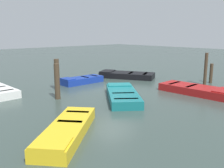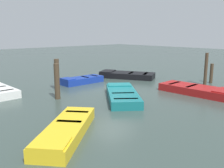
{
  "view_description": "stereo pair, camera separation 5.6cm",
  "coord_description": "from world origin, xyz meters",
  "views": [
    {
      "loc": [
        9.74,
        10.37,
        3.31
      ],
      "look_at": [
        0.0,
        0.0,
        0.35
      ],
      "focal_mm": 40.29,
      "sensor_mm": 36.0,
      "label": 1
    },
    {
      "loc": [
        9.7,
        10.41,
        3.31
      ],
      "look_at": [
        0.0,
        0.0,
        0.35
      ],
      "focal_mm": 40.29,
      "sensor_mm": 36.0,
      "label": 2
    }
  ],
  "objects": [
    {
      "name": "mooring_piling_mid_left",
      "position": [
        -5.32,
        2.98,
        1.02
      ],
      "size": [
        0.2,
        0.2,
        2.04
      ],
      "primitive_type": "cylinder",
      "color": "#423323",
      "rests_on": "ground_plane"
    },
    {
      "name": "rowboat_black",
      "position": [
        -3.46,
        -2.13,
        0.22
      ],
      "size": [
        3.13,
        4.13,
        0.46
      ],
      "rotation": [
        0.0,
        0.0,
        5.2
      ],
      "color": "black",
      "rests_on": "ground_plane"
    },
    {
      "name": "mooring_piling_mid_right",
      "position": [
        -6.16,
        2.97,
        0.64
      ],
      "size": [
        0.21,
        0.21,
        1.28
      ],
      "primitive_type": "cylinder",
      "color": "#423323",
      "rests_on": "ground_plane"
    },
    {
      "name": "ground_plane",
      "position": [
        0.0,
        0.0,
        0.0
      ],
      "size": [
        80.0,
        80.0,
        0.0
      ],
      "primitive_type": "plane",
      "color": "#33423D"
    },
    {
      "name": "rowboat_yellow",
      "position": [
        5.59,
        3.85,
        0.22
      ],
      "size": [
        3.58,
        3.25,
        0.46
      ],
      "rotation": [
        0.0,
        0.0,
        0.7
      ],
      "color": "gold",
      "rests_on": "ground_plane"
    },
    {
      "name": "mooring_piling_far_left",
      "position": [
        3.35,
        -0.42,
        0.89
      ],
      "size": [
        0.27,
        0.27,
        1.78
      ],
      "primitive_type": "cylinder",
      "color": "#423323",
      "rests_on": "ground_plane"
    },
    {
      "name": "rowboat_teal",
      "position": [
        1.01,
        1.84,
        0.22
      ],
      "size": [
        3.51,
        3.9,
        0.46
      ],
      "rotation": [
        0.0,
        0.0,
        4.04
      ],
      "color": "#14666B",
      "rests_on": "ground_plane"
    },
    {
      "name": "mooring_piling_center",
      "position": [
        2.3,
        -2.19,
        0.9
      ],
      "size": [
        0.28,
        0.28,
        1.8
      ],
      "primitive_type": "cylinder",
      "color": "#423323",
      "rests_on": "ground_plane"
    },
    {
      "name": "rowboat_blue",
      "position": [
        0.13,
        -2.75,
        0.22
      ],
      "size": [
        2.82,
        1.06,
        0.46
      ],
      "rotation": [
        0.0,
        0.0,
        6.27
      ],
      "color": "navy",
      "rests_on": "ground_plane"
    },
    {
      "name": "rowboat_red",
      "position": [
        -2.75,
        3.84,
        0.22
      ],
      "size": [
        1.6,
        3.98,
        0.46
      ],
      "rotation": [
        0.0,
        0.0,
        1.6
      ],
      "color": "maroon",
      "rests_on": "ground_plane"
    }
  ]
}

